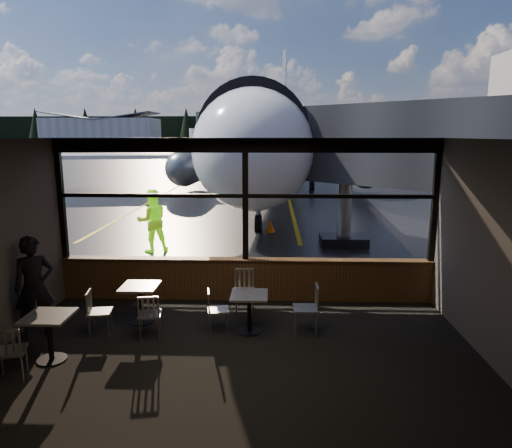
# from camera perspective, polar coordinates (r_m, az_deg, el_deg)

# --- Properties ---
(ground_plane) EXTENTS (520.00, 520.00, 0.00)m
(ground_plane) POSITION_cam_1_polar(r_m,az_deg,el_deg) (129.55, 1.84, 9.56)
(ground_plane) COLOR black
(ground_plane) RESTS_ON ground
(carpet_floor) EXTENTS (8.00, 6.00, 0.01)m
(carpet_floor) POSITION_cam_1_polar(r_m,az_deg,el_deg) (7.44, -2.68, -17.48)
(carpet_floor) COLOR black
(carpet_floor) RESTS_ON ground
(ceiling) EXTENTS (8.00, 6.00, 0.04)m
(ceiling) POSITION_cam_1_polar(r_m,az_deg,el_deg) (6.53, -2.96, 10.51)
(ceiling) COLOR #38332D
(ceiling) RESTS_ON ground
(wall_right) EXTENTS (0.04, 6.00, 3.50)m
(wall_right) POSITION_cam_1_polar(r_m,az_deg,el_deg) (7.58, 29.02, -4.19)
(wall_right) COLOR #4D433D
(wall_right) RESTS_ON ground
(wall_back) EXTENTS (8.00, 0.04, 3.50)m
(wall_back) POSITION_cam_1_polar(r_m,az_deg,el_deg) (3.99, -6.60, -16.09)
(wall_back) COLOR #4D433D
(wall_back) RESTS_ON ground
(window_sill) EXTENTS (8.00, 0.28, 0.90)m
(window_sill) POSITION_cam_1_polar(r_m,az_deg,el_deg) (10.02, -1.29, -7.01)
(window_sill) COLOR #4F3018
(window_sill) RESTS_ON ground
(window_header) EXTENTS (8.00, 0.18, 0.30)m
(window_header) POSITION_cam_1_polar(r_m,az_deg,el_deg) (9.52, -1.37, 9.81)
(window_header) COLOR black
(window_header) RESTS_ON ground
(mullion_left) EXTENTS (0.12, 0.12, 2.60)m
(mullion_left) POSITION_cam_1_polar(r_m,az_deg,el_deg) (10.61, -23.17, 2.82)
(mullion_left) COLOR black
(mullion_left) RESTS_ON ground
(mullion_centre) EXTENTS (0.12, 0.12, 2.60)m
(mullion_centre) POSITION_cam_1_polar(r_m,az_deg,el_deg) (9.62, -1.33, 2.95)
(mullion_centre) COLOR black
(mullion_centre) RESTS_ON ground
(mullion_right) EXTENTS (0.12, 0.12, 2.60)m
(mullion_right) POSITION_cam_1_polar(r_m,az_deg,el_deg) (10.18, 21.48, 2.63)
(mullion_right) COLOR black
(mullion_right) RESTS_ON ground
(window_transom) EXTENTS (8.00, 0.10, 0.08)m
(window_transom) POSITION_cam_1_polar(r_m,az_deg,el_deg) (9.60, -1.34, 3.54)
(window_transom) COLOR black
(window_transom) RESTS_ON ground
(airliner) EXTENTS (32.78, 38.58, 11.28)m
(airliner) POSITION_cam_1_polar(r_m,az_deg,el_deg) (29.05, 2.49, 15.22)
(airliner) COLOR silver
(airliner) RESTS_ON ground_plane
(jet_bridge) EXTENTS (8.99, 10.99, 4.79)m
(jet_bridge) POSITION_cam_1_polar(r_m,az_deg,el_deg) (15.35, 13.55, 6.45)
(jet_bridge) COLOR #28272A
(jet_bridge) RESTS_ON ground_plane
(cafe_table_near) EXTENTS (0.67, 0.67, 0.73)m
(cafe_table_near) POSITION_cam_1_polar(r_m,az_deg,el_deg) (8.47, -0.84, -11.08)
(cafe_table_near) COLOR gray
(cafe_table_near) RESTS_ON carpet_floor
(cafe_table_mid) EXTENTS (0.68, 0.68, 0.75)m
(cafe_table_mid) POSITION_cam_1_polar(r_m,az_deg,el_deg) (9.14, -14.22, -9.68)
(cafe_table_mid) COLOR gray
(cafe_table_mid) RESTS_ON carpet_floor
(cafe_table_left) EXTENTS (0.70, 0.70, 0.77)m
(cafe_table_left) POSITION_cam_1_polar(r_m,az_deg,el_deg) (8.16, -24.35, -12.86)
(cafe_table_left) COLOR #ACA79E
(cafe_table_left) RESTS_ON carpet_floor
(chair_near_e) EXTENTS (0.51, 0.51, 0.93)m
(chair_near_e) POSITION_cam_1_polar(r_m,az_deg,el_deg) (8.44, 6.20, -10.54)
(chair_near_e) COLOR beige
(chair_near_e) RESTS_ON carpet_floor
(chair_near_w) EXTENTS (0.50, 0.50, 0.79)m
(chair_near_w) POSITION_cam_1_polar(r_m,az_deg,el_deg) (8.54, -4.75, -10.72)
(chair_near_w) COLOR beige
(chair_near_w) RESTS_ON carpet_floor
(chair_near_n) EXTENTS (0.52, 0.52, 0.88)m
(chair_near_n) POSITION_cam_1_polar(r_m,az_deg,el_deg) (9.34, -1.43, -8.44)
(chair_near_n) COLOR beige
(chair_near_n) RESTS_ON carpet_floor
(chair_mid_s) EXTENTS (0.53, 0.53, 0.83)m
(chair_mid_s) POSITION_cam_1_polar(r_m,az_deg,el_deg) (8.49, -13.15, -10.99)
(chair_mid_s) COLOR #B2ADA0
(chair_mid_s) RESTS_ON carpet_floor
(chair_mid_w) EXTENTS (0.51, 0.51, 0.83)m
(chair_mid_w) POSITION_cam_1_polar(r_m,az_deg,el_deg) (8.85, -18.93, -10.40)
(chair_mid_w) COLOR #B9B4A7
(chair_mid_w) RESTS_ON carpet_floor
(chair_left_s) EXTENTS (0.60, 0.60, 0.87)m
(chair_left_s) POSITION_cam_1_polar(r_m,az_deg,el_deg) (7.83, -28.36, -13.87)
(chair_left_s) COLOR beige
(chair_left_s) RESTS_ON carpet_floor
(passenger) EXTENTS (0.80, 0.74, 1.84)m
(passenger) POSITION_cam_1_polar(r_m,az_deg,el_deg) (9.02, -25.96, -7.12)
(passenger) COLOR black
(passenger) RESTS_ON carpet_floor
(ground_crew) EXTENTS (1.16, 1.06, 1.93)m
(ground_crew) POSITION_cam_1_polar(r_m,az_deg,el_deg) (14.34, -12.85, 0.40)
(ground_crew) COLOR #BFF219
(ground_crew) RESTS_ON ground_plane
(cone_nose) EXTENTS (0.35, 0.35, 0.48)m
(cone_nose) POSITION_cam_1_polar(r_m,az_deg,el_deg) (16.94, 1.83, -0.20)
(cone_nose) COLOR #F15C07
(cone_nose) RESTS_ON ground_plane
(hangar_left) EXTENTS (45.00, 18.00, 11.00)m
(hangar_left) POSITION_cam_1_polar(r_m,az_deg,el_deg) (202.23, -18.72, 11.11)
(hangar_left) COLOR silver
(hangar_left) RESTS_ON ground_plane
(hangar_mid) EXTENTS (38.00, 15.00, 10.00)m
(hangar_mid) POSITION_cam_1_polar(r_m,az_deg,el_deg) (194.51, 1.94, 11.56)
(hangar_mid) COLOR silver
(hangar_mid) RESTS_ON ground_plane
(hangar_right) EXTENTS (50.00, 20.00, 12.00)m
(hangar_right) POSITION_cam_1_polar(r_m,az_deg,el_deg) (196.71, 20.05, 11.19)
(hangar_right) COLOR silver
(hangar_right) RESTS_ON ground_plane
(fuel_tank_a) EXTENTS (8.00, 8.00, 6.00)m
(fuel_tank_a) POSITION_cam_1_polar(r_m,az_deg,el_deg) (193.93, -7.13, 10.89)
(fuel_tank_a) COLOR silver
(fuel_tank_a) RESTS_ON ground_plane
(fuel_tank_b) EXTENTS (8.00, 8.00, 6.00)m
(fuel_tank_b) POSITION_cam_1_polar(r_m,az_deg,el_deg) (192.61, -4.13, 10.94)
(fuel_tank_b) COLOR silver
(fuel_tank_b) RESTS_ON ground_plane
(fuel_tank_c) EXTENTS (8.00, 8.00, 6.00)m
(fuel_tank_c) POSITION_cam_1_polar(r_m,az_deg,el_deg) (191.80, -1.11, 10.97)
(fuel_tank_c) COLOR silver
(fuel_tank_c) RESTS_ON ground_plane
(treeline) EXTENTS (360.00, 3.00, 12.00)m
(treeline) POSITION_cam_1_polar(r_m,az_deg,el_deg) (219.52, 1.96, 11.77)
(treeline) COLOR black
(treeline) RESTS_ON ground_plane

